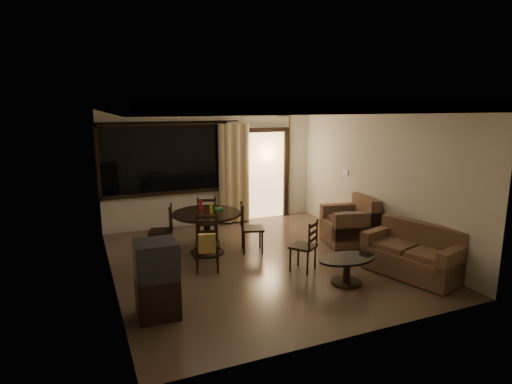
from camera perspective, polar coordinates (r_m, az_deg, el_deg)
name	(u,v)px	position (r m, az deg, el deg)	size (l,w,h in m)	color
ground	(260,261)	(7.76, 0.55, -9.20)	(5.50, 5.50, 0.00)	#7F6651
room_shell	(253,148)	(9.16, -0.46, 5.83)	(5.50, 6.70, 5.50)	beige
dining_table	(207,221)	(8.03, -6.56, -3.89)	(1.26, 1.26, 1.01)	black
dining_chair_west	(162,240)	(8.17, -12.43, -6.30)	(0.52, 0.52, 0.95)	black
dining_chair_east	(252,237)	(8.16, -0.60, -6.03)	(0.52, 0.52, 0.95)	black
dining_chair_south	(207,253)	(7.31, -6.50, -8.09)	(0.52, 0.56, 0.95)	black
dining_chair_north	(207,227)	(8.88, -6.53, -4.63)	(0.52, 0.52, 0.95)	black
tv_cabinet	(157,279)	(5.84, -13.05, -11.27)	(0.57, 0.51, 1.04)	black
sofa	(414,255)	(7.57, 20.38, -7.92)	(1.20, 1.68, 0.81)	#452320
armchair	(351,224)	(8.83, 12.61, -4.25)	(1.09, 1.09, 0.93)	#452320
coffee_table	(347,266)	(6.92, 12.04, -9.65)	(0.97, 0.58, 0.43)	black
side_chair	(304,255)	(7.32, 6.35, -8.41)	(0.54, 0.54, 0.88)	black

